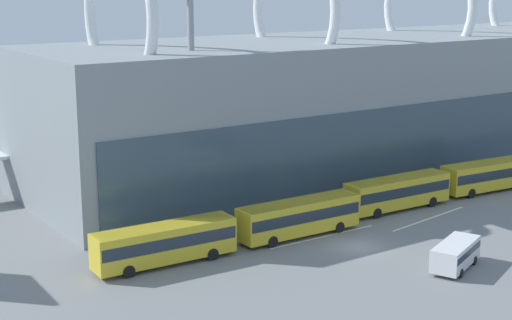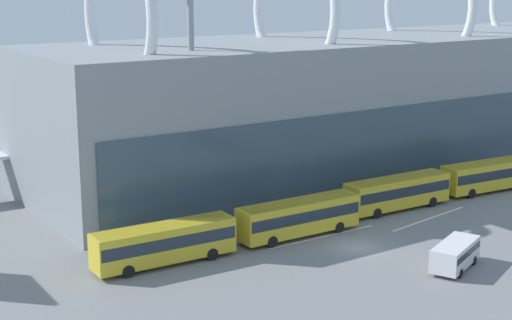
% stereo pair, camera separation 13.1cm
% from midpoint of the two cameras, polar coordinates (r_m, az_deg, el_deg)
% --- Properties ---
extents(ground_plane, '(440.00, 440.00, 0.00)m').
position_cam_midpoint_polar(ground_plane, '(67.28, 7.47, -6.33)').
color(ground_plane, slate).
extents(airliner_at_gate_far, '(44.23, 42.17, 15.16)m').
position_cam_midpoint_polar(airliner_at_gate_far, '(101.49, 0.42, 3.15)').
color(airliner_at_gate_far, silver).
rests_on(airliner_at_gate_far, ground_plane).
extents(shuttle_bus_0, '(11.83, 3.05, 3.21)m').
position_cam_midpoint_polar(shuttle_bus_0, '(62.80, -6.71, -5.91)').
color(shuttle_bus_0, gold).
rests_on(shuttle_bus_0, ground_plane).
extents(shuttle_bus_1, '(11.78, 2.82, 3.21)m').
position_cam_midpoint_polar(shuttle_bus_1, '(69.14, 3.09, -4.06)').
color(shuttle_bus_1, gold).
rests_on(shuttle_bus_1, ground_plane).
extents(shuttle_bus_2, '(11.81, 2.96, 3.21)m').
position_cam_midpoint_polar(shuttle_bus_2, '(78.23, 10.21, -2.23)').
color(shuttle_bus_2, gold).
rests_on(shuttle_bus_2, ground_plane).
extents(shuttle_bus_3, '(11.91, 3.60, 3.21)m').
position_cam_midpoint_polar(shuttle_bus_3, '(87.35, 16.57, -0.97)').
color(shuttle_bus_3, gold).
rests_on(shuttle_bus_3, ground_plane).
extents(service_van_foreground, '(6.13, 4.22, 2.11)m').
position_cam_midpoint_polar(service_van_foreground, '(63.63, 14.25, -6.58)').
color(service_van_foreground, silver).
rests_on(service_van_foreground, ground_plane).
extents(floodlight_mast, '(2.94, 2.94, 24.31)m').
position_cam_midpoint_polar(floodlight_mast, '(75.97, -4.81, 8.78)').
color(floodlight_mast, gray).
rests_on(floodlight_mast, ground_plane).
extents(lane_stripe_0, '(11.47, 0.32, 0.01)m').
position_cam_midpoint_polar(lane_stripe_0, '(69.67, 4.83, -5.58)').
color(lane_stripe_0, silver).
rests_on(lane_stripe_0, ground_plane).
extents(lane_stripe_2, '(11.21, 1.99, 0.01)m').
position_cam_midpoint_polar(lane_stripe_2, '(76.35, 12.43, -4.18)').
color(lane_stripe_2, silver).
rests_on(lane_stripe_2, ground_plane).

